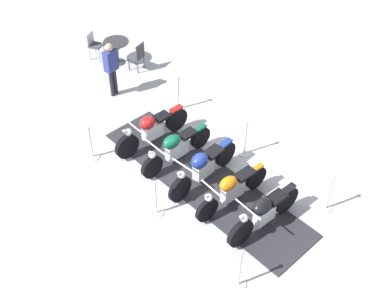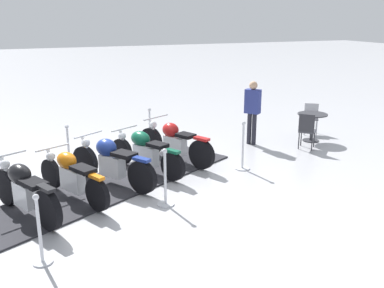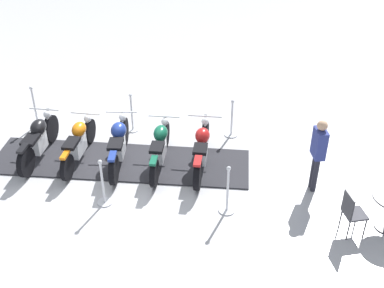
{
  "view_description": "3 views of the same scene",
  "coord_description": "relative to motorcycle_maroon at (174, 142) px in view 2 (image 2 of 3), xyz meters",
  "views": [
    {
      "loc": [
        2.42,
        8.22,
        8.96
      ],
      "look_at": [
        0.09,
        -0.77,
        0.59
      ],
      "focal_mm": 46.93,
      "sensor_mm": 36.0,
      "label": 1
    },
    {
      "loc": [
        -8.46,
        1.64,
        3.42
      ],
      "look_at": [
        -0.11,
        -1.72,
        0.74
      ],
      "focal_mm": 41.02,
      "sensor_mm": 36.0,
      "label": 2
    },
    {
      "loc": [
        -6.83,
        -6.65,
        6.64
      ],
      "look_at": [
        0.72,
        -1.56,
        0.7
      ],
      "focal_mm": 45.26,
      "sensor_mm": 36.0,
      "label": 3
    }
  ],
  "objects": [
    {
      "name": "motorcycle_maroon",
      "position": [
        0.0,
        0.0,
        0.0
      ],
      "size": [
        2.13,
        1.24,
        0.99
      ],
      "rotation": [
        0.0,
        0.0,
        0.47
      ],
      "color": "black",
      "rests_on": "display_platform"
    },
    {
      "name": "cafe_table",
      "position": [
        0.3,
        -4.17,
        0.08
      ],
      "size": [
        0.82,
        0.82,
        0.78
      ],
      "color": "#2D2D33",
      "rests_on": "ground_plane"
    },
    {
      "name": "ground_plane",
      "position": [
        -0.94,
        1.69,
        -0.5
      ],
      "size": [
        80.0,
        80.0,
        0.0
      ],
      "primitive_type": "plane",
      "color": "#B2B2B7"
    },
    {
      "name": "stanchion_left_rear",
      "position": [
        -3.48,
        3.25,
        -0.12
      ],
      "size": [
        0.29,
        0.29,
        1.06
      ],
      "color": "silver",
      "rests_on": "ground_plane"
    },
    {
      "name": "motorcycle_navy",
      "position": [
        -0.91,
        1.7,
        0.02
      ],
      "size": [
        2.01,
        1.35,
        0.98
      ],
      "rotation": [
        0.0,
        0.0,
        0.57
      ],
      "color": "black",
      "rests_on": "display_platform"
    },
    {
      "name": "stanchion_left_front",
      "position": [
        -1.03,
        -1.29,
        -0.15
      ],
      "size": [
        0.34,
        0.34,
        1.13
      ],
      "color": "silver",
      "rests_on": "ground_plane"
    },
    {
      "name": "motorcycle_copper",
      "position": [
        -1.37,
        2.55,
        0.01
      ],
      "size": [
        2.01,
        1.12,
        0.9
      ],
      "rotation": [
        0.0,
        0.0,
        0.44
      ],
      "color": "black",
      "rests_on": "display_platform"
    },
    {
      "name": "motorcycle_forest",
      "position": [
        -0.45,
        0.86,
        0.0
      ],
      "size": [
        2.03,
        1.23,
        0.91
      ],
      "rotation": [
        0.0,
        0.0,
        0.49
      ],
      "color": "black",
      "rests_on": "display_platform"
    },
    {
      "name": "display_platform",
      "position": [
        -0.94,
        1.69,
        -0.49
      ],
      "size": [
        4.22,
        6.06,
        0.04
      ],
      "primitive_type": "cube",
      "rotation": [
        0.0,
        0.0,
        2.07
      ],
      "color": "#28282D",
      "rests_on": "ground_plane"
    },
    {
      "name": "bystander_person",
      "position": [
        0.66,
        -2.47,
        0.53
      ],
      "size": [
        0.45,
        0.42,
        1.72
      ],
      "rotation": [
        0.0,
        0.0,
        2.23
      ],
      "color": "#23232D",
      "rests_on": "ground_plane"
    },
    {
      "name": "cafe_chair_near_table",
      "position": [
        0.97,
        -4.64,
        0.02
      ],
      "size": [
        0.56,
        0.56,
        0.89
      ],
      "rotation": [
        0.0,
        0.0,
        2.53
      ],
      "color": "#B7B7BC",
      "rests_on": "ground_plane"
    },
    {
      "name": "stanchion_right_front",
      "position": [
        1.59,
        0.12,
        -0.19
      ],
      "size": [
        0.34,
        0.34,
        1.03
      ],
      "color": "silver",
      "rests_on": "ground_plane"
    },
    {
      "name": "motorcycle_black",
      "position": [
        -1.83,
        3.4,
        0.02
      ],
      "size": [
        1.99,
        1.11,
        1.01
      ],
      "rotation": [
        0.0,
        0.0,
        0.45
      ],
      "color": "black",
      "rests_on": "display_platform"
    },
    {
      "name": "cafe_chair_across_table",
      "position": [
        -0.27,
        -3.58,
        0.04
      ],
      "size": [
        0.57,
        0.57,
        0.95
      ],
      "rotation": [
        0.0,
        0.0,
        -0.8
      ],
      "color": "#2D2D33",
      "rests_on": "ground_plane"
    },
    {
      "name": "stanchion_right_mid",
      "position": [
        0.37,
        2.39,
        -0.15
      ],
      "size": [
        0.32,
        0.32,
        1.07
      ],
      "color": "silver",
      "rests_on": "ground_plane"
    },
    {
      "name": "stanchion_left_mid",
      "position": [
        -2.25,
        0.98,
        -0.14
      ],
      "size": [
        0.32,
        0.32,
        1.1
      ],
      "color": "silver",
      "rests_on": "ground_plane"
    }
  ]
}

